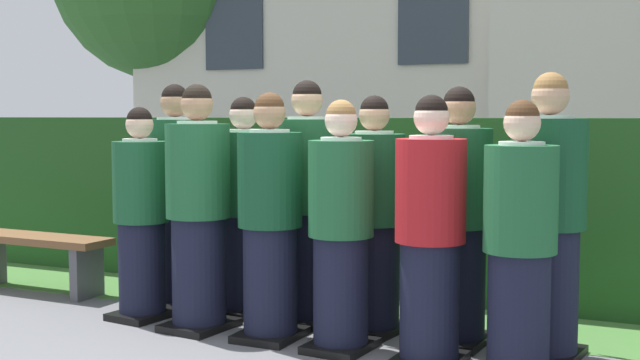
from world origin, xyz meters
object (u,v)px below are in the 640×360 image
Objects in this scene: student_front_row_5 at (520,248)px; student_rear_row_1 at (244,211)px; student_front_row_1 at (198,213)px; student_front_row_2 at (270,223)px; student_rear_row_5 at (548,223)px; student_rear_row_2 at (307,208)px; student_rear_row_3 at (374,221)px; wooden_bench at (36,251)px; student_front_row_3 at (341,232)px; student_rear_row_0 at (176,200)px; student_front_row_0 at (141,219)px; student_in_red_blazer at (430,238)px; student_rear_row_4 at (457,222)px.

student_rear_row_1 is at bearing 161.96° from student_front_row_5.
student_front_row_5 is at bearing -4.51° from student_front_row_1.
student_front_row_2 is 1.01× the size of student_rear_row_1.
student_rear_row_5 is (0.08, 0.47, 0.08)m from student_front_row_5.
student_rear_row_2 is (0.03, 0.50, 0.05)m from student_front_row_2.
student_front_row_5 is 0.48m from student_rear_row_5.
student_rear_row_3 is 1.14× the size of wooden_bench.
student_rear_row_5 is at bearing -5.97° from student_rear_row_1.
student_front_row_3 is 1.12× the size of wooden_bench.
student_rear_row_0 is at bearing 176.38° from student_rear_row_2.
student_rear_row_0 is at bearing 92.51° from student_front_row_0.
student_in_red_blazer is 0.96× the size of student_rear_row_4.
student_rear_row_0 is at bearing 175.25° from student_rear_row_3.
student_rear_row_2 is at bearing 1.06° from wooden_bench.
student_rear_row_1 is 2.25m from student_rear_row_5.
student_rear_row_5 reaches higher than student_front_row_1.
student_front_row_0 is 2.78m from student_front_row_5.
student_front_row_5 reaches higher than student_front_row_0.
student_rear_row_4 reaches higher than student_front_row_3.
student_front_row_5 is at bearing -47.95° from student_rear_row_4.
student_rear_row_3 is at bearing 11.28° from student_front_row_0.
student_front_row_1 is at bearing -167.50° from student_rear_row_4.
student_rear_row_0 is at bearing 174.68° from student_rear_row_5.
wooden_bench is (-3.02, 0.02, -0.42)m from student_rear_row_3.
student_rear_row_2 is 1.13m from student_rear_row_4.
student_rear_row_4 is at bearing -4.51° from student_rear_row_0.
student_front_row_0 is at bearing -143.83° from student_rear_row_1.
student_front_row_3 is 0.75m from student_rear_row_2.
student_in_red_blazer is 2.36m from student_rear_row_0.
wooden_bench is at bearing -178.94° from student_rear_row_2.
student_rear_row_5 is (0.58, -0.09, 0.04)m from student_rear_row_4.
student_rear_row_4 reaches higher than wooden_bench.
student_rear_row_5 is at bearing 80.75° from student_front_row_5.
student_front_row_0 is 0.98× the size of student_front_row_3.
student_rear_row_1 is (-2.16, 0.70, 0.02)m from student_front_row_5.
student_front_row_2 reaches higher than student_rear_row_3.
student_front_row_5 is at bearing -22.23° from student_rear_row_2.
student_rear_row_2 is (1.14, 0.40, 0.09)m from student_front_row_0.
student_front_row_0 is 0.93× the size of student_rear_row_4.
student_front_row_1 is at bearing 175.78° from student_in_red_blazer.
student_front_row_3 is 0.91× the size of student_rear_row_2.
student_front_row_3 reaches higher than wooden_bench.
student_rear_row_0 is (-2.79, 0.74, 0.08)m from student_front_row_5.
student_front_row_1 is 2.23m from student_front_row_5.
student_front_row_3 reaches higher than student_front_row_5.
student_rear_row_5 reaches higher than student_rear_row_2.
student_rear_row_2 reaches higher than student_front_row_0.
student_rear_row_1 is (-1.03, 0.59, 0.02)m from student_front_row_3.
student_in_red_blazer is (1.69, -0.12, -0.05)m from student_front_row_1.
student_rear_row_5 is (1.20, 0.36, 0.08)m from student_front_row_3.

